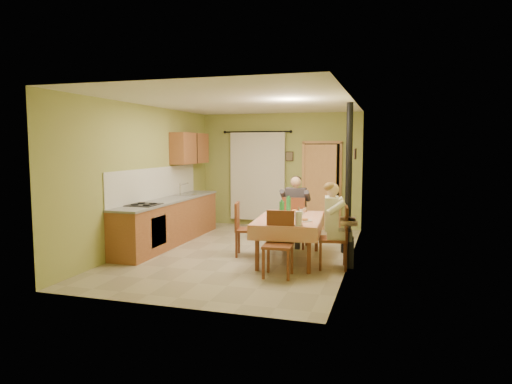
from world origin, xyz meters
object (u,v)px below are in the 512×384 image
(dining_table, at_px, (289,239))
(man_right, at_px, (334,215))
(chair_left, at_px, (247,240))
(chair_far, at_px, (295,233))
(man_far, at_px, (295,203))
(stove_flue, at_px, (348,199))
(chair_near, at_px, (278,258))
(chair_right, at_px, (334,250))

(dining_table, height_order, man_right, man_right)
(chair_left, distance_m, man_right, 1.77)
(dining_table, distance_m, man_right, 0.99)
(chair_far, distance_m, man_far, 0.59)
(chair_far, xyz_separation_m, chair_left, (-0.71, -0.93, -0.00))
(chair_left, bearing_deg, stove_flue, 102.57)
(man_right, bearing_deg, chair_left, 67.90)
(chair_left, xyz_separation_m, stove_flue, (1.75, 0.78, 0.73))
(chair_far, bearing_deg, man_far, 90.00)
(chair_near, height_order, stove_flue, stove_flue)
(dining_table, xyz_separation_m, man_far, (-0.11, 1.05, 0.50))
(chair_near, bearing_deg, chair_far, -89.11)
(man_far, relative_size, stove_flue, 0.50)
(dining_table, distance_m, man_far, 1.16)
(chair_far, bearing_deg, man_right, -56.59)
(chair_near, bearing_deg, chair_left, -55.87)
(chair_right, distance_m, stove_flue, 1.39)
(chair_far, bearing_deg, stove_flue, -9.33)
(man_far, xyz_separation_m, man_right, (0.91, -1.34, 0.00))
(chair_left, height_order, stove_flue, stove_flue)
(chair_right, height_order, stove_flue, stove_flue)
(chair_far, height_order, man_far, man_far)
(man_right, bearing_deg, man_far, 25.83)
(man_far, distance_m, man_right, 1.62)
(chair_near, relative_size, man_right, 0.72)
(man_right, distance_m, stove_flue, 1.19)
(dining_table, relative_size, chair_near, 1.93)
(dining_table, xyz_separation_m, man_right, (0.80, -0.30, 0.50))
(dining_table, bearing_deg, chair_near, -92.03)
(chair_far, distance_m, stove_flue, 1.28)
(chair_right, relative_size, man_right, 0.74)
(chair_far, height_order, stove_flue, stove_flue)
(chair_far, relative_size, chair_right, 0.99)
(chair_right, xyz_separation_m, man_far, (-0.93, 1.34, 0.59))
(man_far, relative_size, man_right, 1.00)
(chair_near, distance_m, man_far, 2.16)
(chair_near, relative_size, chair_right, 0.98)
(dining_table, relative_size, man_right, 1.39)
(dining_table, bearing_deg, chair_left, 168.28)
(chair_left, relative_size, stove_flue, 0.35)
(dining_table, height_order, chair_far, chair_far)
(chair_near, xyz_separation_m, man_far, (-0.16, 2.07, 0.59))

